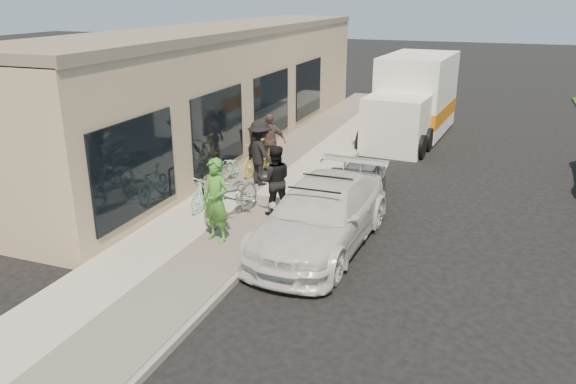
% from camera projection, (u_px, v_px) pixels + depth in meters
% --- Properties ---
extents(ground, '(120.00, 120.00, 0.00)m').
position_uv_depth(ground, '(282.00, 257.00, 11.82)').
color(ground, black).
rests_on(ground, ground).
extents(sidewalk, '(3.00, 34.00, 0.15)m').
position_uv_depth(sidewalk, '(253.00, 197.00, 15.10)').
color(sidewalk, '#BAB5A7').
rests_on(sidewalk, ground).
extents(curb, '(0.12, 34.00, 0.13)m').
position_uv_depth(curb, '(308.00, 205.00, 14.59)').
color(curb, gray).
rests_on(curb, ground).
extents(storefront, '(3.60, 20.00, 4.22)m').
position_uv_depth(storefront, '(226.00, 87.00, 19.90)').
color(storefront, '#CCB48E').
rests_on(storefront, ground).
extents(bike_rack, '(0.07, 0.56, 0.79)m').
position_uv_depth(bike_rack, '(208.00, 182.00, 14.59)').
color(bike_rack, black).
rests_on(bike_rack, sidewalk).
extents(sandwich_board, '(0.69, 0.69, 0.91)m').
position_uv_depth(sandwich_board, '(259.00, 143.00, 18.39)').
color(sandwich_board, black).
rests_on(sandwich_board, sidewalk).
extents(sedan_white, '(2.27, 5.06, 1.48)m').
position_uv_depth(sedan_white, '(321.00, 215.00, 12.16)').
color(sedan_white, white).
rests_on(sedan_white, ground).
extents(sedan_silver, '(1.29, 2.96, 0.99)m').
position_uv_depth(sedan_silver, '(359.00, 182.00, 15.01)').
color(sedan_silver, gray).
rests_on(sedan_silver, ground).
extents(moving_truck, '(2.79, 6.39, 3.07)m').
position_uv_depth(moving_truck, '(413.00, 102.00, 21.43)').
color(moving_truck, white).
rests_on(moving_truck, ground).
extents(tandem_bike, '(1.05, 2.24, 1.13)m').
position_uv_depth(tandem_bike, '(232.00, 197.00, 13.25)').
color(tandem_bike, '#A8A8AA').
rests_on(tandem_bike, sidewalk).
extents(woman_rider, '(0.76, 0.59, 1.85)m').
position_uv_depth(woman_rider, '(216.00, 200.00, 11.99)').
color(woman_rider, '#468D2F').
rests_on(woman_rider, sidewalk).
extents(man_standing, '(1.05, 0.97, 1.73)m').
position_uv_depth(man_standing, '(274.00, 180.00, 13.47)').
color(man_standing, black).
rests_on(man_standing, sidewalk).
extents(cruiser_bike_a, '(0.56, 1.56, 0.92)m').
position_uv_depth(cruiser_bike_a, '(208.00, 191.00, 14.00)').
color(cruiser_bike_a, '#98E3C7').
rests_on(cruiser_bike_a, sidewalk).
extents(cruiser_bike_b, '(0.57, 1.52, 0.79)m').
position_uv_depth(cruiser_bike_b, '(227.00, 169.00, 15.95)').
color(cruiser_bike_b, '#98E3C7').
rests_on(cruiser_bike_b, sidewalk).
extents(cruiser_bike_c, '(0.61, 1.73, 1.02)m').
position_uv_depth(cruiser_bike_c, '(258.00, 157.00, 16.69)').
color(cruiser_bike_c, yellow).
rests_on(cruiser_bike_c, sidewalk).
extents(bystander_a, '(1.36, 1.20, 1.82)m').
position_uv_depth(bystander_a, '(260.00, 153.00, 15.63)').
color(bystander_a, black).
rests_on(bystander_a, sidewalk).
extents(bystander_b, '(1.08, 0.83, 1.71)m').
position_uv_depth(bystander_b, '(269.00, 142.00, 17.03)').
color(bystander_b, brown).
rests_on(bystander_b, sidewalk).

